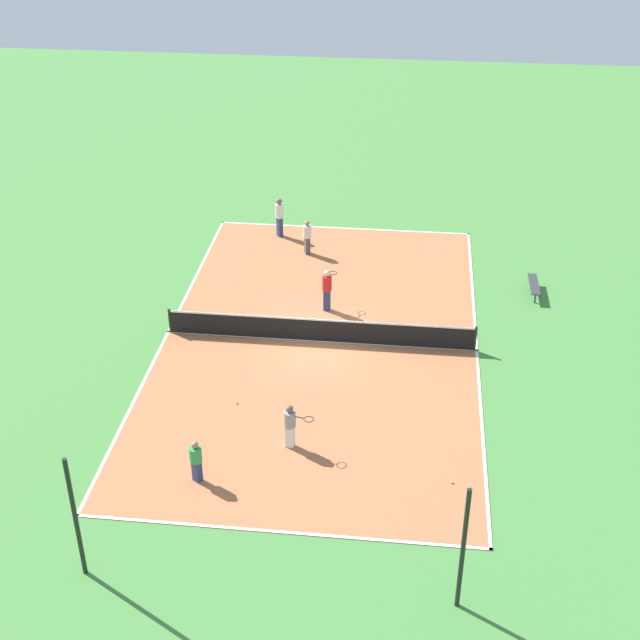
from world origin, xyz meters
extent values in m
plane|color=#47843D|center=(0.00, 0.00, 0.00)|extent=(80.00, 80.00, 0.00)
cube|color=#AD6B42|center=(0.00, 0.00, 0.01)|extent=(11.40, 19.65, 0.02)
cube|color=white|center=(-5.65, 0.00, 0.02)|extent=(0.10, 19.65, 0.00)
cube|color=white|center=(5.65, 0.00, 0.02)|extent=(0.10, 19.65, 0.00)
cube|color=white|center=(0.00, -9.77, 0.02)|extent=(11.40, 0.10, 0.00)
cube|color=white|center=(0.00, 9.77, 0.02)|extent=(11.40, 0.10, 0.00)
cube|color=white|center=(0.00, 0.00, 0.02)|extent=(11.40, 0.10, 0.00)
cylinder|color=black|center=(-5.55, 0.00, 0.50)|extent=(0.10, 0.10, 0.96)
cylinder|color=black|center=(5.55, 0.00, 0.50)|extent=(0.10, 0.10, 0.96)
cube|color=black|center=(0.00, 0.00, 0.48)|extent=(11.10, 0.03, 0.91)
cube|color=white|center=(0.00, 0.00, 0.91)|extent=(11.10, 0.04, 0.06)
cube|color=#333338|center=(-8.03, -4.50, 0.43)|extent=(0.36, 1.76, 0.04)
cylinder|color=#4C4C51|center=(-8.03, -5.23, 0.21)|extent=(0.08, 0.08, 0.41)
cylinder|color=#4C4C51|center=(-8.03, -3.77, 0.21)|extent=(0.08, 0.08, 0.41)
cube|color=#4C4C51|center=(1.35, -7.02, 0.41)|extent=(0.29, 0.31, 0.77)
cylinder|color=silver|center=(1.35, -7.02, 1.06)|extent=(0.48, 0.48, 0.54)
sphere|color=#A87A56|center=(1.35, -7.02, 1.44)|extent=(0.23, 0.23, 0.23)
cube|color=navy|center=(2.79, -8.63, 0.47)|extent=(0.32, 0.32, 0.90)
cylinder|color=white|center=(2.79, -8.63, 1.23)|extent=(0.51, 0.51, 0.63)
sphere|color=brown|center=(2.79, -8.63, 1.68)|extent=(0.27, 0.27, 0.27)
cube|color=navy|center=(-0.01, -2.27, 0.45)|extent=(0.26, 0.30, 0.86)
cylinder|color=red|center=(-0.01, -2.27, 1.18)|extent=(0.45, 0.45, 0.60)
sphere|color=beige|center=(-0.01, -2.27, 1.61)|extent=(0.26, 0.26, 0.26)
cylinder|color=#262626|center=(-0.10, -2.58, 1.33)|extent=(0.11, 0.28, 0.03)
torus|color=black|center=(-0.18, -2.84, 1.33)|extent=(0.38, 0.38, 0.02)
cube|color=navy|center=(2.67, 7.97, 0.37)|extent=(0.32, 0.31, 0.70)
cylinder|color=green|center=(2.67, 7.97, 0.97)|extent=(0.50, 0.50, 0.49)
sphere|color=#A87A56|center=(2.67, 7.97, 1.32)|extent=(0.21, 0.21, 0.21)
cube|color=white|center=(0.22, 6.12, 0.40)|extent=(0.29, 0.25, 0.76)
cylinder|color=gray|center=(0.22, 6.12, 1.05)|extent=(0.43, 0.43, 0.53)
sphere|color=brown|center=(0.22, 6.12, 1.43)|extent=(0.23, 0.23, 0.23)
cylinder|color=#262626|center=(-0.09, 6.18, 1.18)|extent=(0.28, 0.09, 0.03)
torus|color=black|center=(-0.37, 6.24, 1.18)|extent=(0.36, 0.36, 0.02)
sphere|color=#CCE033|center=(2.26, 4.15, 0.06)|extent=(0.07, 0.07, 0.07)
sphere|color=#CCE033|center=(-4.66, 7.27, 0.06)|extent=(0.07, 0.07, 0.07)
cylinder|color=black|center=(-4.72, 11.75, 1.87)|extent=(0.12, 0.12, 3.73)
cylinder|color=black|center=(4.72, 11.75, 1.87)|extent=(0.12, 0.12, 3.73)
camera|label=1|loc=(-3.09, 27.25, 17.22)|focal=50.00mm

